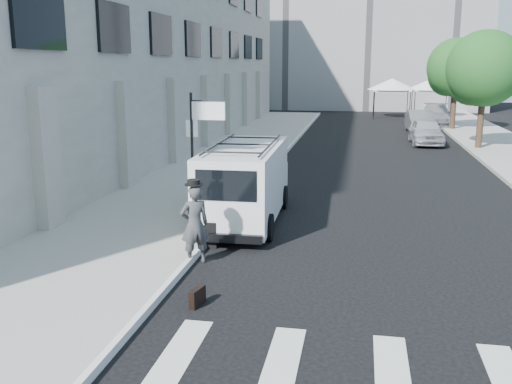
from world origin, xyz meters
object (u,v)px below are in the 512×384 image
at_px(briefcase, 197,297).
at_px(cargo_van, 246,182).
at_px(parked_car_b, 420,122).
at_px(suitcase, 212,233).
at_px(parked_car_a, 426,131).
at_px(parked_car_c, 435,115).
at_px(businessman, 195,225).

distance_m(briefcase, cargo_van, 6.05).
bearing_deg(parked_car_b, suitcase, -108.16).
distance_m(briefcase, parked_car_a, 24.08).
bearing_deg(suitcase, parked_car_c, 67.43).
height_order(businessman, parked_car_c, businessman).
relative_size(parked_car_a, parked_car_b, 0.96).
bearing_deg(businessman, parked_car_c, -139.80).
relative_size(briefcase, suitcase, 0.36).
height_order(briefcase, cargo_van, cargo_van).
relative_size(businessman, briefcase, 4.06).
bearing_deg(businessman, briefcase, 73.18).
bearing_deg(parked_car_c, parked_car_a, -91.68).
relative_size(suitcase, cargo_van, 0.22).
height_order(cargo_van, parked_car_b, cargo_van).
height_order(businessman, parked_car_a, businessman).
distance_m(cargo_van, parked_car_a, 18.50).
xyz_separation_m(parked_car_b, parked_car_c, (1.45, 4.53, 0.05)).
height_order(briefcase, parked_car_a, parked_car_a).
bearing_deg(cargo_van, parked_car_a, 67.48).
bearing_deg(parked_car_b, briefcase, -105.07).
distance_m(businessman, parked_car_b, 27.32).
bearing_deg(businessman, suitcase, -126.13).
height_order(businessman, briefcase, businessman).
bearing_deg(parked_car_b, businessman, -107.51).
xyz_separation_m(briefcase, cargo_van, (-0.29, 5.97, 0.94)).
bearing_deg(cargo_van, suitcase, -99.34).
bearing_deg(briefcase, parked_car_b, 90.04).
xyz_separation_m(suitcase, cargo_van, (0.35, 2.48, 0.78)).
height_order(cargo_van, parked_car_c, cargo_van).
distance_m(businessman, parked_car_c, 32.07).
height_order(suitcase, cargo_van, cargo_van).
height_order(parked_car_a, parked_car_b, parked_car_b).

